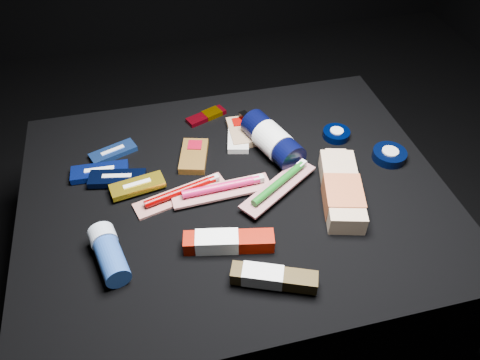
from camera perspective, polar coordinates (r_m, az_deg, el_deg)
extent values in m
plane|color=black|center=(1.41, -0.51, -12.70)|extent=(3.00, 3.00, 0.00)
cube|color=black|center=(1.24, -0.57, -7.69)|extent=(0.98, 0.78, 0.40)
cube|color=#224AA2|center=(1.22, -15.21, 3.28)|extent=(0.12, 0.08, 0.01)
cube|color=silver|center=(1.22, -15.22, 3.31)|extent=(0.06, 0.03, 0.02)
cube|color=navy|center=(1.17, -16.71, 0.96)|extent=(0.14, 0.06, 0.02)
cube|color=white|center=(1.17, -16.72, 0.99)|extent=(0.07, 0.02, 0.02)
cube|color=black|center=(1.14, -14.73, 0.20)|extent=(0.14, 0.07, 0.02)
cube|color=silver|center=(1.14, -14.74, 0.23)|extent=(0.07, 0.02, 0.02)
cube|color=gold|center=(1.11, -12.39, -0.70)|extent=(0.13, 0.07, 0.01)
cube|color=white|center=(1.11, -12.40, -0.67)|extent=(0.07, 0.02, 0.02)
cube|color=brown|center=(1.17, -5.65, 2.92)|extent=(0.09, 0.13, 0.02)
cube|color=maroon|center=(1.19, -5.50, 3.95)|extent=(0.04, 0.04, 0.02)
cube|color=silver|center=(1.22, -0.22, 4.98)|extent=(0.07, 0.11, 0.02)
cube|color=maroon|center=(1.24, -0.21, 5.78)|extent=(0.04, 0.04, 0.02)
cube|color=#9F7C58|center=(1.24, 0.15, 5.90)|extent=(0.07, 0.12, 0.02)
cube|color=#740502|center=(1.26, -0.12, 6.79)|extent=(0.04, 0.04, 0.02)
cube|color=maroon|center=(1.30, -4.14, 7.78)|extent=(0.12, 0.07, 0.01)
cube|color=#996502|center=(1.31, -3.44, 8.10)|extent=(0.06, 0.05, 0.01)
cylinder|color=black|center=(1.17, 3.98, 4.88)|extent=(0.13, 0.20, 0.07)
cylinder|color=silver|center=(1.17, 4.06, 4.76)|extent=(0.10, 0.10, 0.08)
cylinder|color=black|center=(1.24, 1.20, 7.46)|extent=(0.03, 0.03, 0.03)
cube|color=black|center=(1.26, 0.60, 7.75)|extent=(0.03, 0.04, 0.02)
cylinder|color=black|center=(1.26, 11.66, 5.53)|extent=(0.07, 0.07, 0.02)
cylinder|color=silver|center=(1.26, 11.67, 5.58)|extent=(0.03, 0.03, 0.02)
cylinder|color=black|center=(1.22, 17.74, 2.92)|extent=(0.08, 0.08, 0.02)
cylinder|color=#B8B8B4|center=(1.22, 17.76, 2.98)|extent=(0.04, 0.04, 0.03)
cube|color=#CFAC8A|center=(1.08, 12.25, -1.19)|extent=(0.13, 0.24, 0.05)
cube|color=#B75B34|center=(1.07, 12.43, -2.06)|extent=(0.11, 0.12, 0.05)
cube|color=#CFAC8A|center=(1.16, 11.54, 2.78)|extent=(0.05, 0.04, 0.03)
cylinder|color=#21448E|center=(0.96, -15.38, -9.46)|extent=(0.07, 0.11, 0.05)
cylinder|color=#A9B7C8|center=(1.00, -16.40, -6.68)|extent=(0.06, 0.05, 0.06)
cube|color=#BAB4AD|center=(1.08, -7.21, -1.86)|extent=(0.22, 0.11, 0.01)
cylinder|color=#6B0000|center=(1.08, -7.27, -1.40)|extent=(0.17, 0.06, 0.02)
cube|color=#BABBB7|center=(1.10, -3.24, 0.16)|extent=(0.03, 0.02, 0.01)
cube|color=beige|center=(1.08, -2.28, -1.33)|extent=(0.23, 0.06, 0.01)
cylinder|color=#C01451|center=(1.07, -2.30, -0.83)|extent=(0.18, 0.03, 0.02)
cube|color=beige|center=(1.08, 2.25, 0.15)|extent=(0.03, 0.02, 0.01)
cube|color=#B0ABA5|center=(1.08, 4.70, -0.85)|extent=(0.21, 0.16, 0.01)
cylinder|color=#115816|center=(1.07, 4.74, -0.38)|extent=(0.15, 0.11, 0.02)
cube|color=silver|center=(1.12, 7.48, 1.90)|extent=(0.03, 0.03, 0.01)
cube|color=#870D00|center=(0.97, -1.38, -7.55)|extent=(0.19, 0.08, 0.03)
cube|color=white|center=(0.97, -2.84, -7.54)|extent=(0.09, 0.06, 0.04)
cube|color=#33250B|center=(0.92, 4.16, -11.79)|extent=(0.17, 0.10, 0.03)
cube|color=silver|center=(0.92, 2.78, -11.60)|extent=(0.09, 0.07, 0.03)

